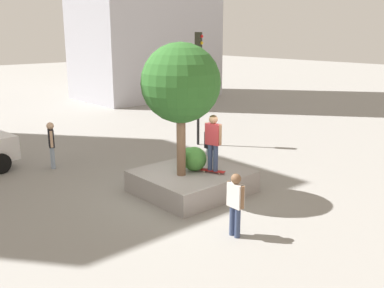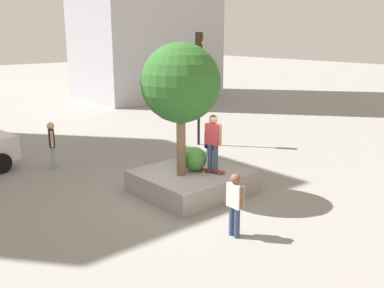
% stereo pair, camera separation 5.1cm
% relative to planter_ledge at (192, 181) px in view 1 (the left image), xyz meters
% --- Properties ---
extents(ground_plane, '(120.00, 120.00, 0.00)m').
position_rel_planter_ledge_xyz_m(ground_plane, '(-0.57, -0.07, -0.34)').
color(ground_plane, gray).
extents(planter_ledge, '(3.25, 2.98, 0.69)m').
position_rel_planter_ledge_xyz_m(planter_ledge, '(0.00, 0.00, 0.00)').
color(planter_ledge, gray).
rests_on(planter_ledge, ground).
extents(plaza_tree, '(2.40, 2.40, 4.07)m').
position_rel_planter_ledge_xyz_m(plaza_tree, '(-0.50, -0.06, 3.20)').
color(plaza_tree, brown).
rests_on(plaza_tree, planter_ledge).
extents(boxwood_shrub, '(0.58, 0.58, 0.58)m').
position_rel_planter_ledge_xyz_m(boxwood_shrub, '(0.44, 0.66, 0.63)').
color(boxwood_shrub, '#3D7A33').
rests_on(boxwood_shrub, planter_ledge).
extents(hedge_clump, '(0.78, 0.78, 0.78)m').
position_rel_planter_ledge_xyz_m(hedge_clump, '(0.10, -0.00, 0.73)').
color(hedge_clump, '#3D7A33').
rests_on(hedge_clump, planter_ledge).
extents(skateboard, '(0.52, 0.82, 0.07)m').
position_rel_planter_ledge_xyz_m(skateboard, '(0.39, -0.55, 0.40)').
color(skateboard, '#A51E1E').
rests_on(skateboard, planter_ledge).
extents(skateboarder, '(0.31, 0.60, 1.79)m').
position_rel_planter_ledge_xyz_m(skateboarder, '(0.39, -0.55, 1.45)').
color(skateboarder, navy).
rests_on(skateboarder, skateboard).
extents(traffic_light_corner, '(0.36, 0.37, 5.01)m').
position_rel_planter_ledge_xyz_m(traffic_light_corner, '(4.24, 4.39, 3.04)').
color(traffic_light_corner, black).
rests_on(traffic_light_corner, ground).
extents(passerby_with_bag, '(0.35, 0.57, 1.77)m').
position_rel_planter_ledge_xyz_m(passerby_with_bag, '(-2.30, 5.38, 0.68)').
color(passerby_with_bag, '#8C9EB7').
rests_on(passerby_with_bag, ground).
extents(bystander_watching, '(0.26, 0.56, 1.67)m').
position_rel_planter_ledge_xyz_m(bystander_watching, '(-1.32, -3.14, 0.62)').
color(bystander_watching, navy).
rests_on(bystander_watching, ground).
extents(pedestrian_crossing, '(0.26, 0.57, 1.68)m').
position_rel_planter_ledge_xyz_m(pedestrian_crossing, '(2.08, 1.34, 0.62)').
color(pedestrian_crossing, '#8C9EB7').
rests_on(pedestrian_crossing, ground).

